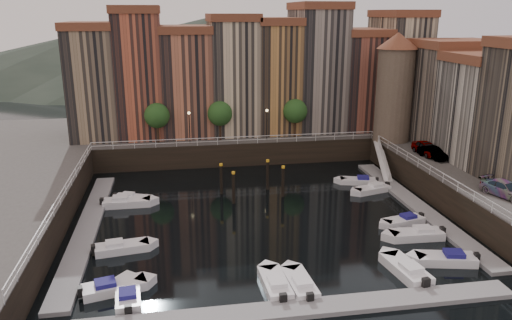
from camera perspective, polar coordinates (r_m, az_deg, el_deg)
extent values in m
plane|color=black|center=(49.65, 0.36, -6.16)|extent=(200.00, 200.00, 0.00)
cube|color=black|center=(73.71, -3.11, 2.65)|extent=(80.00, 20.00, 3.00)
cube|color=gray|center=(48.74, -18.70, -7.31)|extent=(2.00, 28.00, 0.35)
cube|color=gray|center=(53.73, 17.90, -4.99)|extent=(2.00, 28.00, 0.35)
cube|color=gray|center=(34.83, 5.38, -16.56)|extent=(30.00, 2.00, 0.35)
cone|color=#2D382D|center=(157.16, -17.94, 11.31)|extent=(80.00, 80.00, 14.00)
cone|color=#2D382D|center=(155.99, -4.89, 12.73)|extent=(100.00, 100.00, 18.00)
cone|color=#2D382D|center=(162.88, 7.77, 11.74)|extent=(70.00, 70.00, 12.00)
cube|color=#8E775A|center=(69.97, -17.94, 8.22)|extent=(6.00, 10.00, 14.00)
cube|color=brown|center=(69.39, -18.50, 14.35)|extent=(6.30, 10.30, 1.00)
cube|color=#B55539|center=(69.24, -13.12, 9.34)|extent=(5.80, 10.00, 16.00)
cube|color=brown|center=(68.76, -13.60, 16.38)|extent=(6.10, 10.30, 1.00)
cube|color=#B76A4B|center=(69.29, -7.92, 8.57)|extent=(6.50, 10.00, 13.50)
cube|color=brown|center=(68.69, -8.17, 14.57)|extent=(6.80, 10.30, 1.00)
cube|color=beige|center=(69.66, -2.65, 9.37)|extent=(6.20, 10.00, 15.00)
cube|color=brown|center=(69.13, -2.74, 15.97)|extent=(6.50, 10.30, 1.00)
cube|color=#BB8345|center=(70.64, 2.17, 9.28)|extent=(5.60, 10.00, 14.50)
cube|color=brown|center=(70.09, 2.24, 15.57)|extent=(5.90, 10.30, 1.00)
cube|color=gray|center=(71.97, 6.93, 10.10)|extent=(6.40, 10.00, 16.50)
cube|color=brown|center=(71.54, 7.19, 17.08)|extent=(6.70, 10.30, 1.00)
cube|color=brown|center=(74.16, 11.54, 8.72)|extent=(6.00, 10.00, 13.00)
cube|color=brown|center=(73.57, 11.86, 14.12)|extent=(6.30, 10.30, 1.00)
cube|color=#CAB694|center=(76.33, 15.84, 9.59)|extent=(5.90, 10.00, 15.50)
cube|color=brown|center=(75.87, 16.34, 15.78)|extent=(6.20, 10.30, 1.00)
cube|color=#736657|center=(67.45, 21.42, 6.74)|extent=(9.00, 8.00, 12.00)
cube|color=brown|center=(66.78, 22.01, 12.23)|extent=(9.30, 8.30, 1.00)
cube|color=#B8B1A1|center=(60.91, 25.15, 4.89)|extent=(9.00, 8.00, 11.00)
cube|color=brown|center=(60.15, 25.85, 10.48)|extent=(9.30, 8.30, 1.00)
cylinder|color=#6B5B4C|center=(66.60, 15.48, 7.17)|extent=(4.60, 4.60, 12.00)
cone|color=brown|center=(65.91, 15.94, 13.00)|extent=(5.20, 5.20, 2.00)
cylinder|color=black|center=(65.10, -11.14, 2.93)|extent=(0.30, 0.30, 2.40)
sphere|color=#1E4719|center=(64.59, -11.26, 5.00)|extent=(3.20, 3.20, 3.20)
cylinder|color=black|center=(65.33, -4.11, 3.25)|extent=(0.30, 0.30, 2.40)
sphere|color=#1E4719|center=(64.82, -4.15, 5.32)|extent=(3.20, 3.20, 3.20)
cylinder|color=black|center=(66.98, 4.45, 3.58)|extent=(0.30, 0.30, 2.40)
sphere|color=#1E4719|center=(66.48, 4.50, 5.59)|extent=(3.20, 3.20, 3.20)
cylinder|color=black|center=(63.94, -7.61, 3.59)|extent=(0.12, 0.12, 4.00)
sphere|color=#FFD88C|center=(63.53, -7.68, 5.35)|extent=(0.36, 0.36, 0.36)
cylinder|color=black|center=(65.01, 1.25, 3.95)|extent=(0.12, 0.12, 4.00)
sphere|color=#FFD88C|center=(64.60, 1.26, 5.68)|extent=(0.36, 0.36, 0.36)
cube|color=white|center=(63.48, -2.11, 2.66)|extent=(36.00, 0.08, 0.08)
cube|color=white|center=(63.59, -2.11, 2.27)|extent=(36.00, 0.06, 0.06)
cube|color=white|center=(53.37, 19.98, -1.05)|extent=(0.08, 34.00, 0.08)
cube|color=white|center=(53.50, 19.93, -1.51)|extent=(0.06, 34.00, 0.06)
cube|color=white|center=(47.75, -21.24, -3.20)|extent=(0.08, 34.00, 0.08)
cube|color=white|center=(47.90, -21.18, -3.71)|extent=(0.06, 34.00, 0.06)
cube|color=white|center=(62.98, 14.27, -0.04)|extent=(2.78, 8.26, 2.81)
cube|color=white|center=(62.84, 14.30, 0.40)|extent=(1.93, 8.32, 3.65)
cylinder|color=black|center=(51.80, -2.58, -3.41)|extent=(0.32, 0.32, 3.60)
cylinder|color=gold|center=(51.20, -2.61, -1.47)|extent=(0.36, 0.36, 0.25)
cylinder|color=black|center=(54.55, -3.99, -2.39)|extent=(0.32, 0.32, 3.60)
cylinder|color=gold|center=(53.98, -4.02, -0.53)|extent=(0.36, 0.36, 0.25)
cylinder|color=black|center=(53.68, 3.10, -2.70)|extent=(0.32, 0.32, 3.60)
cylinder|color=gold|center=(53.10, 3.13, -0.81)|extent=(0.36, 0.36, 0.25)
cylinder|color=black|center=(55.83, 1.33, -1.91)|extent=(0.32, 0.32, 3.60)
cylinder|color=gold|center=(55.28, 1.34, -0.09)|extent=(0.36, 0.36, 0.25)
cube|color=white|center=(38.05, -15.86, -13.86)|extent=(4.70, 2.73, 0.75)
cube|color=navy|center=(37.78, -16.84, -13.40)|extent=(1.66, 1.51, 0.50)
cube|color=black|center=(37.79, -19.45, -13.99)|extent=(0.46, 0.57, 0.70)
cube|color=white|center=(43.63, -15.04, -9.68)|extent=(4.57, 2.33, 0.74)
cube|color=white|center=(43.43, -15.88, -9.23)|extent=(1.55, 1.39, 0.50)
cube|color=black|center=(43.52, -18.10, -9.66)|extent=(0.42, 0.54, 0.69)
cube|color=white|center=(53.21, -14.54, -4.75)|extent=(4.75, 1.84, 0.81)
cube|color=white|center=(53.11, -15.27, -4.29)|extent=(1.51, 1.30, 0.54)
cube|color=black|center=(53.42, -17.21, -4.58)|extent=(0.38, 0.54, 0.75)
cube|color=white|center=(54.35, -13.92, -4.32)|extent=(4.12, 2.72, 0.66)
cube|color=white|center=(54.42, -14.46, -3.89)|extent=(1.51, 1.40, 0.44)
cube|color=black|center=(55.11, -15.85, -3.93)|extent=(0.44, 0.52, 0.61)
cube|color=white|center=(43.04, 20.82, -10.59)|extent=(4.88, 2.73, 0.79)
cube|color=navy|center=(43.04, 21.69, -9.99)|extent=(1.70, 1.54, 0.52)
cube|color=black|center=(43.73, 23.91, -10.13)|extent=(0.47, 0.59, 0.73)
cube|color=white|center=(46.55, 17.81, -8.18)|extent=(4.73, 1.98, 0.80)
cube|color=white|center=(46.63, 18.58, -7.57)|extent=(1.53, 1.33, 0.53)
cube|color=black|center=(47.50, 20.53, -7.60)|extent=(0.39, 0.54, 0.74)
cube|color=white|center=(49.22, 16.48, -6.75)|extent=(4.23, 2.39, 0.68)
cube|color=navy|center=(49.39, 17.01, -6.20)|extent=(1.48, 1.34, 0.45)
cube|color=black|center=(50.40, 18.36, -6.08)|extent=(0.41, 0.51, 0.63)
cube|color=white|center=(56.82, 13.09, -3.32)|extent=(4.43, 2.67, 0.71)
cube|color=white|center=(57.02, 13.56, -2.83)|extent=(1.58, 1.45, 0.47)
cube|color=black|center=(58.06, 14.79, -2.76)|extent=(0.45, 0.54, 0.66)
cube|color=white|center=(59.23, 11.59, -2.40)|extent=(4.36, 2.66, 0.70)
cube|color=navy|center=(59.15, 12.15, -2.04)|extent=(1.56, 1.43, 0.46)
cube|color=black|center=(59.39, 13.66, -2.25)|extent=(0.44, 0.54, 0.65)
cube|color=white|center=(36.96, -14.42, -14.72)|extent=(2.04, 4.43, 0.73)
cube|color=navy|center=(36.24, -14.46, -14.60)|extent=(1.29, 1.47, 0.49)
cube|color=black|center=(34.92, -14.39, -16.26)|extent=(0.52, 0.38, 0.68)
cube|color=white|center=(37.13, 2.17, -13.98)|extent=(1.89, 4.53, 0.76)
cube|color=white|center=(36.39, 2.42, -13.84)|extent=(1.27, 1.47, 0.51)
cube|color=black|center=(35.07, 3.12, -15.51)|extent=(0.52, 0.37, 0.71)
cube|color=white|center=(37.29, 5.00, -13.91)|extent=(1.96, 4.47, 0.75)
cube|color=white|center=(36.57, 5.32, -13.76)|extent=(1.28, 1.46, 0.50)
cube|color=black|center=(35.31, 6.19, -15.37)|extent=(0.52, 0.38, 0.70)
cube|color=white|center=(40.50, 16.71, -11.93)|extent=(2.48, 5.02, 0.82)
cube|color=white|center=(39.80, 17.29, -11.71)|extent=(1.50, 1.69, 0.55)
cube|color=black|center=(38.59, 18.83, -13.17)|extent=(0.59, 0.45, 0.77)
imported|color=gray|center=(61.72, 18.91, 1.20)|extent=(2.01, 4.65, 1.56)
imported|color=gray|center=(60.43, 19.59, 0.70)|extent=(2.26, 4.24, 1.33)
imported|color=gray|center=(50.50, 26.68, -3.11)|extent=(3.34, 5.22, 1.41)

